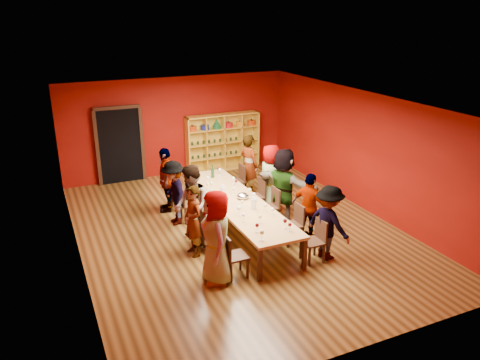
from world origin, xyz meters
name	(u,v)px	position (x,y,z in m)	size (l,w,h in m)	color
room_shell	(237,170)	(0.00, 0.00, 1.50)	(7.10, 9.10, 3.04)	#4F3415
tasting_table	(237,203)	(0.00, 0.00, 0.70)	(1.10, 4.50, 0.75)	#B18649
doorway	(120,145)	(-1.80, 4.43, 1.12)	(1.40, 0.17, 2.30)	black
shelving_unit	(222,139)	(1.40, 4.32, 0.98)	(2.40, 0.40, 1.80)	gold
chair_person_left_0	(232,254)	(-0.91, -1.82, 0.50)	(0.42, 0.42, 0.89)	black
person_left_0	(216,237)	(-1.22, -1.82, 0.91)	(0.89, 0.49, 1.83)	beige
chair_person_left_1	(211,230)	(-0.91, -0.67, 0.50)	(0.42, 0.42, 0.89)	black
person_left_1	(193,221)	(-1.29, -0.67, 0.76)	(0.56, 0.41, 1.53)	silver
chair_person_left_2	(203,221)	(-0.91, -0.23, 0.50)	(0.42, 0.42, 0.89)	black
person_left_2	(192,206)	(-1.16, -0.23, 0.90)	(0.88, 0.48, 1.80)	beige
chair_person_left_3	(186,202)	(-0.91, 0.96, 0.50)	(0.42, 0.42, 0.89)	black
person_left_3	(174,193)	(-1.21, 0.96, 0.79)	(1.02, 0.42, 1.57)	#131835
chair_person_left_4	(176,191)	(-0.91, 1.79, 0.50)	(0.42, 0.42, 0.89)	black
person_left_4	(166,180)	(-1.16, 1.79, 0.83)	(0.98, 0.44, 1.67)	#4E4E53
chair_person_right_0	(316,238)	(0.91, -1.93, 0.50)	(0.42, 0.42, 0.89)	black
person_right_0	(329,223)	(1.19, -1.93, 0.79)	(1.02, 0.42, 1.58)	#5E89C2
chair_person_right_1	(295,222)	(0.91, -1.07, 0.50)	(0.42, 0.42, 0.89)	black
person_right_1	(310,207)	(1.28, -1.07, 0.78)	(0.91, 0.41, 1.55)	#5676B2
chair_person_right_2	(272,204)	(0.91, 0.01, 0.50)	(0.42, 0.42, 0.89)	black
person_right_2	(284,186)	(1.22, 0.01, 0.92)	(1.71, 0.49, 1.84)	silver
chair_person_right_3	(258,194)	(0.91, 0.75, 0.50)	(0.42, 0.42, 0.89)	black
person_right_3	(271,178)	(1.27, 0.75, 0.87)	(0.85, 0.46, 1.73)	#608DC6
chair_person_right_4	(238,179)	(0.91, 1.97, 0.50)	(0.42, 0.42, 0.89)	black
person_right_4	(249,165)	(1.23, 1.97, 0.85)	(0.62, 0.45, 1.70)	white
wine_glass_0	(243,215)	(-0.33, -1.08, 0.89)	(0.08, 0.08, 0.19)	white
wine_glass_1	(262,233)	(-0.36, -1.99, 0.91)	(0.09, 0.09, 0.22)	white
wine_glass_2	(239,209)	(-0.29, -0.76, 0.90)	(0.08, 0.08, 0.21)	white
wine_glass_3	(197,174)	(-0.37, 1.67, 0.90)	(0.09, 0.09, 0.21)	white
wine_glass_4	(260,217)	(-0.05, -1.29, 0.88)	(0.07, 0.07, 0.18)	white
wine_glass_5	(208,178)	(-0.20, 1.36, 0.88)	(0.07, 0.07, 0.18)	white
wine_glass_6	(220,170)	(0.29, 1.77, 0.89)	(0.08, 0.08, 0.20)	white
wine_glass_7	(196,171)	(-0.31, 1.94, 0.90)	(0.09, 0.09, 0.21)	white
wine_glass_8	(208,184)	(-0.37, 0.93, 0.89)	(0.08, 0.08, 0.19)	white
wine_glass_9	(223,196)	(-0.32, 0.03, 0.89)	(0.08, 0.08, 0.20)	white
wine_glass_10	(265,206)	(0.31, -0.82, 0.89)	(0.08, 0.08, 0.19)	white
wine_glass_11	(236,181)	(0.35, 0.86, 0.88)	(0.07, 0.07, 0.18)	white
wine_glass_12	(254,195)	(0.36, -0.15, 0.89)	(0.08, 0.08, 0.19)	white
wine_glass_13	(257,226)	(-0.29, -1.64, 0.89)	(0.08, 0.08, 0.19)	white
wine_glass_14	(272,210)	(0.35, -1.07, 0.88)	(0.07, 0.07, 0.19)	white
wine_glass_15	(242,202)	(-0.07, -0.46, 0.89)	(0.08, 0.08, 0.19)	white
wine_glass_16	(219,169)	(0.31, 1.91, 0.88)	(0.07, 0.07, 0.18)	white
wine_glass_17	(290,225)	(0.31, -1.87, 0.88)	(0.07, 0.07, 0.19)	white
wine_glass_18	(233,179)	(0.36, 1.03, 0.88)	(0.07, 0.07, 0.19)	white
wine_glass_19	(285,221)	(0.29, -1.71, 0.90)	(0.08, 0.08, 0.21)	white
wine_glass_20	(224,198)	(-0.35, -0.06, 0.89)	(0.08, 0.08, 0.20)	white
wine_glass_21	(212,184)	(-0.28, 0.88, 0.90)	(0.09, 0.09, 0.21)	white
wine_glass_22	(234,189)	(0.07, 0.36, 0.89)	(0.08, 0.08, 0.19)	white
wine_glass_23	(250,190)	(0.36, 0.08, 0.91)	(0.09, 0.09, 0.22)	white
spittoon_bowl	(243,196)	(0.17, 0.04, 0.82)	(0.28, 0.28, 0.15)	silver
carafe_a	(223,191)	(-0.19, 0.38, 0.87)	(0.13, 0.13, 0.28)	white
carafe_b	(254,204)	(0.14, -0.60, 0.88)	(0.12, 0.12, 0.29)	white
wine_bottle	(213,173)	(0.06, 1.69, 0.88)	(0.11, 0.11, 0.35)	#14381A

